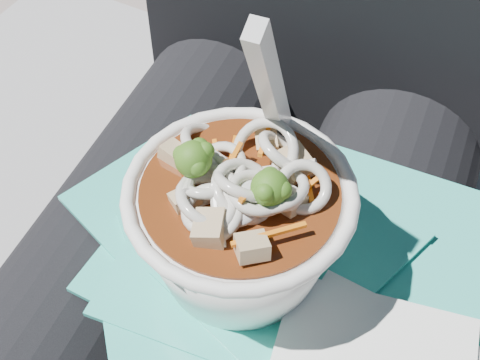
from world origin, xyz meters
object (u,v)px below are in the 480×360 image
at_px(udon_bowl, 240,218).
at_px(plastic_bag, 271,275).
at_px(lap, 216,313).
at_px(person_body, 257,210).
at_px(stone_ledge, 268,330).

bearing_deg(udon_bowl, plastic_bag, 10.82).
height_order(lap, plastic_bag, plastic_bag).
relative_size(person_body, udon_bowl, 5.06).
relative_size(stone_ledge, lap, 2.08).
height_order(stone_ledge, plastic_bag, plastic_bag).
xyz_separation_m(stone_ledge, udon_bowl, (0.02, -0.16, 0.45)).
bearing_deg(person_body, lap, -90.00).
bearing_deg(plastic_bag, person_body, 115.85).
relative_size(lap, person_body, 0.48).
xyz_separation_m(stone_ledge, lap, (0.00, -0.15, 0.30)).
bearing_deg(plastic_bag, stone_ledge, 106.66).
bearing_deg(udon_bowl, stone_ledge, 98.69).
height_order(person_body, udon_bowl, person_body).
height_order(stone_ledge, udon_bowl, udon_bowl).
bearing_deg(stone_ledge, lap, -90.00).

